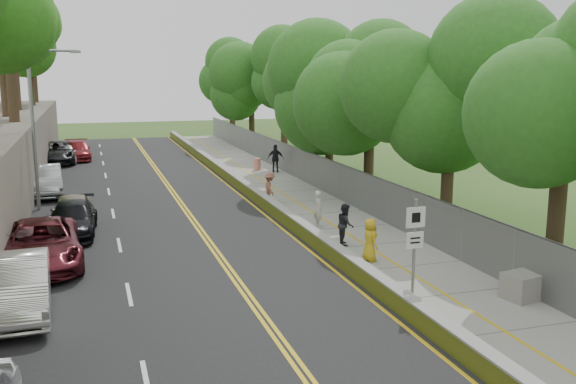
% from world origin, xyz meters
% --- Properties ---
extents(ground, '(140.00, 140.00, 0.00)m').
position_xyz_m(ground, '(0.00, 0.00, 0.00)').
color(ground, '#33511E').
rests_on(ground, ground).
extents(road, '(11.20, 66.00, 0.04)m').
position_xyz_m(road, '(-5.40, 15.00, 0.02)').
color(road, black).
rests_on(road, ground).
extents(sidewalk, '(4.20, 66.00, 0.05)m').
position_xyz_m(sidewalk, '(2.55, 15.00, 0.03)').
color(sidewalk, gray).
rests_on(sidewalk, ground).
extents(jersey_barrier, '(0.42, 66.00, 0.60)m').
position_xyz_m(jersey_barrier, '(0.25, 15.00, 0.30)').
color(jersey_barrier, '#CCEB22').
rests_on(jersey_barrier, ground).
extents(chainlink_fence, '(0.04, 66.00, 2.00)m').
position_xyz_m(chainlink_fence, '(4.65, 15.00, 1.00)').
color(chainlink_fence, slate).
rests_on(chainlink_fence, ground).
extents(trees_fenceside, '(7.00, 66.00, 14.00)m').
position_xyz_m(trees_fenceside, '(7.00, 15.00, 7.00)').
color(trees_fenceside, '#327524').
rests_on(trees_fenceside, ground).
extents(streetlight, '(2.52, 0.22, 8.00)m').
position_xyz_m(streetlight, '(-10.46, 14.00, 4.64)').
color(streetlight, gray).
rests_on(streetlight, ground).
extents(signpost, '(0.62, 0.09, 3.10)m').
position_xyz_m(signpost, '(1.05, -3.02, 1.96)').
color(signpost, gray).
rests_on(signpost, sidewalk).
extents(construction_barrel, '(0.51, 0.51, 0.83)m').
position_xyz_m(construction_barrel, '(3.00, 23.28, 0.47)').
color(construction_barrel, red).
rests_on(construction_barrel, sidewalk).
extents(concrete_block, '(1.36, 1.12, 0.80)m').
position_xyz_m(concrete_block, '(4.30, -4.00, 0.45)').
color(concrete_block, slate).
rests_on(concrete_block, sidewalk).
extents(car_1, '(1.98, 5.06, 1.64)m').
position_xyz_m(car_1, '(-10.32, -0.67, 0.86)').
color(car_1, silver).
rests_on(car_1, road).
extents(car_2, '(3.03, 5.92, 1.60)m').
position_xyz_m(car_2, '(-9.95, 3.98, 0.84)').
color(car_2, maroon).
rests_on(car_2, road).
extents(car_3, '(2.23, 4.89, 1.39)m').
position_xyz_m(car_3, '(-9.00, 8.16, 0.73)').
color(car_3, black).
rests_on(car_3, road).
extents(car_4, '(1.87, 4.35, 1.46)m').
position_xyz_m(car_4, '(-9.00, 9.58, 0.77)').
color(car_4, gray).
rests_on(car_4, road).
extents(car_5, '(2.11, 5.19, 1.67)m').
position_xyz_m(car_5, '(-10.60, 17.87, 0.88)').
color(car_5, '#A5A9AD').
rests_on(car_5, road).
extents(car_6, '(2.78, 5.83, 1.61)m').
position_xyz_m(car_6, '(-10.53, 31.02, 0.84)').
color(car_6, black).
rests_on(car_6, road).
extents(car_7, '(2.17, 5.06, 1.45)m').
position_xyz_m(car_7, '(-9.05, 32.66, 0.77)').
color(car_7, maroon).
rests_on(car_7, road).
extents(car_8, '(1.73, 4.07, 1.37)m').
position_xyz_m(car_8, '(-9.91, 31.30, 0.73)').
color(car_8, white).
rests_on(car_8, road).
extents(painter_0, '(0.58, 0.82, 1.58)m').
position_xyz_m(painter_0, '(1.45, 1.01, 0.84)').
color(painter_0, gold).
rests_on(painter_0, sidewalk).
extents(painter_1, '(0.42, 0.62, 1.63)m').
position_xyz_m(painter_1, '(1.45, 6.48, 0.87)').
color(painter_1, beige).
rests_on(painter_1, sidewalk).
extents(painter_2, '(0.84, 0.96, 1.66)m').
position_xyz_m(painter_2, '(1.45, 3.36, 0.88)').
color(painter_2, black).
rests_on(painter_2, sidewalk).
extents(painter_3, '(0.65, 1.08, 1.64)m').
position_xyz_m(painter_3, '(0.75, 12.00, 0.87)').
color(painter_3, '#955543').
rests_on(painter_3, sidewalk).
extents(person_far, '(1.20, 0.83, 1.89)m').
position_xyz_m(person_far, '(3.97, 21.97, 1.00)').
color(person_far, black).
rests_on(person_far, sidewalk).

